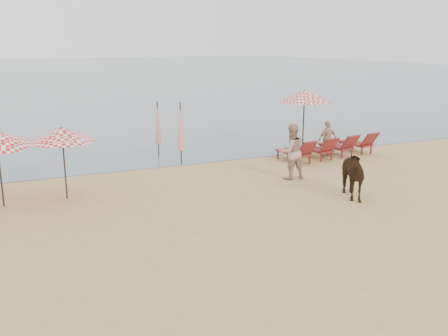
{
  "coord_description": "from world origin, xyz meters",
  "views": [
    {
      "loc": [
        -5.65,
        -7.99,
        4.69
      ],
      "look_at": [
        0.0,
        5.0,
        1.1
      ],
      "focal_mm": 40.0,
      "sensor_mm": 36.0,
      "label": 1
    }
  ],
  "objects_px": {
    "umbrella_open_left_a": "(62,134)",
    "cow": "(348,173)",
    "lounger_cluster_right": "(330,147)",
    "umbrella_open_right": "(304,96)",
    "beachgoer_right_b": "(328,139)",
    "beachgoer_right_a": "(291,152)",
    "umbrella_closed_left": "(158,123)",
    "umbrella_closed_right": "(181,127)"
  },
  "relations": [
    {
      "from": "beachgoer_right_a",
      "to": "umbrella_closed_left",
      "type": "bearing_deg",
      "value": -55.17
    },
    {
      "from": "umbrella_open_right",
      "to": "umbrella_closed_right",
      "type": "distance_m",
      "value": 5.57
    },
    {
      "from": "umbrella_closed_right",
      "to": "cow",
      "type": "height_order",
      "value": "umbrella_closed_right"
    },
    {
      "from": "umbrella_open_right",
      "to": "umbrella_open_left_a",
      "type": "bearing_deg",
      "value": -143.12
    },
    {
      "from": "lounger_cluster_right",
      "to": "umbrella_open_right",
      "type": "bearing_deg",
      "value": 108.81
    },
    {
      "from": "umbrella_closed_left",
      "to": "umbrella_closed_right",
      "type": "bearing_deg",
      "value": -76.54
    },
    {
      "from": "umbrella_closed_right",
      "to": "cow",
      "type": "relative_size",
      "value": 1.36
    },
    {
      "from": "umbrella_closed_right",
      "to": "beachgoer_right_a",
      "type": "distance_m",
      "value": 4.56
    },
    {
      "from": "lounger_cluster_right",
      "to": "umbrella_closed_left",
      "type": "relative_size",
      "value": 1.89
    },
    {
      "from": "umbrella_open_right",
      "to": "beachgoer_right_b",
      "type": "distance_m",
      "value": 2.07
    },
    {
      "from": "umbrella_open_right",
      "to": "umbrella_closed_left",
      "type": "height_order",
      "value": "umbrella_open_right"
    },
    {
      "from": "beachgoer_right_b",
      "to": "cow",
      "type": "bearing_deg",
      "value": 57.5
    },
    {
      "from": "lounger_cluster_right",
      "to": "cow",
      "type": "xyz_separation_m",
      "value": [
        -2.73,
        -4.8,
        0.3
      ]
    },
    {
      "from": "umbrella_open_left_a",
      "to": "cow",
      "type": "xyz_separation_m",
      "value": [
        8.01,
        -3.32,
        -1.24
      ]
    },
    {
      "from": "umbrella_open_left_a",
      "to": "beachgoer_right_a",
      "type": "xyz_separation_m",
      "value": [
        7.51,
        -0.75,
        -1.03
      ]
    },
    {
      "from": "umbrella_open_right",
      "to": "umbrella_closed_left",
      "type": "relative_size",
      "value": 1.18
    },
    {
      "from": "beachgoer_right_a",
      "to": "beachgoer_right_b",
      "type": "distance_m",
      "value": 3.95
    },
    {
      "from": "beachgoer_right_a",
      "to": "beachgoer_right_b",
      "type": "bearing_deg",
      "value": -140.64
    },
    {
      "from": "umbrella_open_left_a",
      "to": "cow",
      "type": "relative_size",
      "value": 1.23
    },
    {
      "from": "umbrella_closed_left",
      "to": "cow",
      "type": "relative_size",
      "value": 1.29
    },
    {
      "from": "umbrella_open_right",
      "to": "lounger_cluster_right",
      "type": "bearing_deg",
      "value": -40.41
    },
    {
      "from": "umbrella_closed_right",
      "to": "beachgoer_right_b",
      "type": "distance_m",
      "value": 6.19
    },
    {
      "from": "umbrella_closed_right",
      "to": "lounger_cluster_right",
      "type": "bearing_deg",
      "value": -11.81
    },
    {
      "from": "beachgoer_right_b",
      "to": "umbrella_open_right",
      "type": "bearing_deg",
      "value": -66.78
    },
    {
      "from": "cow",
      "to": "beachgoer_right_a",
      "type": "distance_m",
      "value": 2.62
    },
    {
      "from": "umbrella_closed_left",
      "to": "beachgoer_right_a",
      "type": "height_order",
      "value": "umbrella_closed_left"
    },
    {
      "from": "lounger_cluster_right",
      "to": "umbrella_open_right",
      "type": "relative_size",
      "value": 1.6
    },
    {
      "from": "lounger_cluster_right",
      "to": "umbrella_closed_right",
      "type": "bearing_deg",
      "value": 159.66
    },
    {
      "from": "lounger_cluster_right",
      "to": "cow",
      "type": "height_order",
      "value": "cow"
    },
    {
      "from": "umbrella_open_right",
      "to": "beachgoer_right_a",
      "type": "bearing_deg",
      "value": -105.48
    },
    {
      "from": "lounger_cluster_right",
      "to": "umbrella_open_right",
      "type": "height_order",
      "value": "umbrella_open_right"
    },
    {
      "from": "beachgoer_right_a",
      "to": "umbrella_open_left_a",
      "type": "bearing_deg",
      "value": -2.88
    },
    {
      "from": "umbrella_open_right",
      "to": "beachgoer_right_b",
      "type": "bearing_deg",
      "value": -40.57
    },
    {
      "from": "umbrella_open_right",
      "to": "beachgoer_right_a",
      "type": "relative_size",
      "value": 1.4
    },
    {
      "from": "umbrella_closed_left",
      "to": "cow",
      "type": "distance_m",
      "value": 8.69
    },
    {
      "from": "umbrella_open_left_a",
      "to": "beachgoer_right_b",
      "type": "xyz_separation_m",
      "value": [
        10.68,
        1.6,
        -1.24
      ]
    },
    {
      "from": "umbrella_open_right",
      "to": "beachgoer_right_b",
      "type": "height_order",
      "value": "umbrella_open_right"
    },
    {
      "from": "beachgoer_right_a",
      "to": "beachgoer_right_b",
      "type": "height_order",
      "value": "beachgoer_right_a"
    },
    {
      "from": "cow",
      "to": "umbrella_closed_right",
      "type": "bearing_deg",
      "value": 136.94
    },
    {
      "from": "umbrella_open_left_a",
      "to": "cow",
      "type": "distance_m",
      "value": 8.76
    },
    {
      "from": "lounger_cluster_right",
      "to": "umbrella_closed_left",
      "type": "distance_m",
      "value": 7.23
    },
    {
      "from": "lounger_cluster_right",
      "to": "cow",
      "type": "distance_m",
      "value": 5.53
    }
  ]
}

